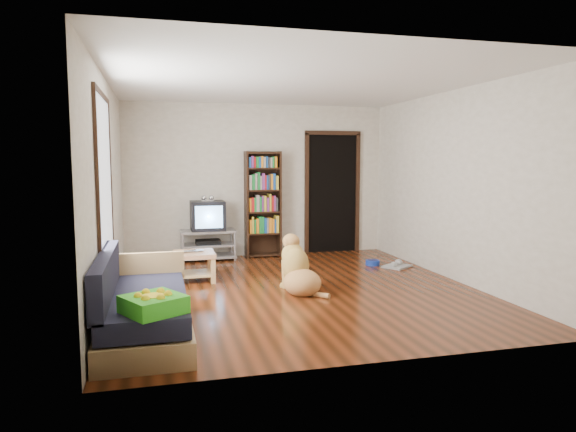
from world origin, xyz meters
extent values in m
plane|color=#5D2610|center=(0.00, 0.00, 0.00)|extent=(5.00, 5.00, 0.00)
plane|color=white|center=(0.00, 0.00, 2.60)|extent=(5.00, 5.00, 0.00)
plane|color=beige|center=(0.00, 2.50, 1.30)|extent=(4.50, 0.00, 4.50)
plane|color=beige|center=(0.00, -2.50, 1.30)|extent=(4.50, 0.00, 4.50)
plane|color=beige|center=(-2.25, 0.00, 1.30)|extent=(0.00, 5.00, 5.00)
plane|color=beige|center=(2.25, 0.00, 1.30)|extent=(0.00, 5.00, 5.00)
cube|color=green|center=(-1.75, -2.06, 0.49)|extent=(0.58, 0.58, 0.14)
imported|color=silver|center=(-1.23, 0.76, 0.41)|extent=(0.31, 0.23, 0.02)
cylinder|color=#16329C|center=(1.57, 1.16, 0.04)|extent=(0.22, 0.22, 0.08)
cube|color=#A1A1A1|center=(1.87, 0.91, 0.01)|extent=(0.51, 0.49, 0.03)
cube|color=white|center=(-2.23, -0.50, 1.50)|extent=(0.02, 1.30, 1.60)
cube|color=black|center=(-2.23, -0.50, 2.32)|extent=(0.03, 1.42, 0.06)
cube|color=black|center=(-2.23, -0.50, 0.68)|extent=(0.03, 1.42, 0.06)
cube|color=black|center=(-2.23, -1.20, 1.50)|extent=(0.03, 0.06, 1.70)
cube|color=black|center=(-2.23, 0.20, 1.50)|extent=(0.03, 0.06, 1.70)
cube|color=black|center=(1.35, 2.48, 1.05)|extent=(0.90, 0.02, 2.10)
cube|color=black|center=(0.87, 2.47, 1.05)|extent=(0.07, 0.05, 2.14)
cube|color=black|center=(1.83, 2.47, 1.05)|extent=(0.07, 0.05, 2.14)
cube|color=black|center=(1.35, 2.47, 2.13)|extent=(1.03, 0.05, 0.07)
cube|color=#99999E|center=(-0.90, 2.25, 0.48)|extent=(0.90, 0.45, 0.04)
cube|color=#99999E|center=(-0.90, 2.25, 0.25)|extent=(0.86, 0.42, 0.03)
cube|color=#99999E|center=(-0.90, 2.25, 0.06)|extent=(0.90, 0.45, 0.04)
cylinder|color=#99999E|center=(-1.32, 2.05, 0.25)|extent=(0.04, 0.04, 0.50)
cylinder|color=#99999E|center=(-0.48, 2.05, 0.25)|extent=(0.04, 0.04, 0.50)
cylinder|color=#99999E|center=(-1.32, 2.45, 0.25)|extent=(0.04, 0.04, 0.50)
cylinder|color=#99999E|center=(-0.48, 2.45, 0.25)|extent=(0.04, 0.04, 0.50)
cube|color=black|center=(-0.90, 2.25, 0.30)|extent=(0.40, 0.30, 0.07)
cube|color=black|center=(-0.90, 2.25, 0.74)|extent=(0.55, 0.48, 0.48)
cube|color=black|center=(-0.90, 2.45, 0.74)|extent=(0.40, 0.14, 0.36)
cube|color=#8CBFF2|center=(-0.90, 2.00, 0.74)|extent=(0.44, 0.02, 0.36)
cube|color=silver|center=(-0.90, 2.20, 0.99)|extent=(0.20, 0.07, 0.02)
sphere|color=silver|center=(-0.96, 2.20, 1.04)|extent=(0.09, 0.09, 0.09)
sphere|color=silver|center=(-0.84, 2.20, 1.04)|extent=(0.09, 0.09, 0.09)
cube|color=black|center=(-0.23, 2.34, 0.90)|extent=(0.03, 0.30, 1.80)
cube|color=black|center=(0.34, 2.34, 0.90)|extent=(0.03, 0.30, 1.80)
cube|color=black|center=(0.05, 2.48, 0.90)|extent=(0.60, 0.02, 1.80)
cube|color=black|center=(0.05, 2.34, 0.03)|extent=(0.56, 0.28, 0.02)
cube|color=black|center=(0.05, 2.34, 0.40)|extent=(0.56, 0.28, 0.03)
cube|color=black|center=(0.05, 2.34, 0.77)|extent=(0.56, 0.28, 0.02)
cube|color=black|center=(0.05, 2.34, 1.14)|extent=(0.56, 0.28, 0.02)
cube|color=black|center=(0.05, 2.34, 1.51)|extent=(0.56, 0.28, 0.02)
cube|color=black|center=(0.05, 2.34, 1.77)|extent=(0.56, 0.28, 0.02)
cube|color=tan|center=(-1.83, -1.40, 0.11)|extent=(0.80, 1.80, 0.22)
cube|color=#1E1E2D|center=(-1.83, -1.40, 0.33)|extent=(0.74, 1.74, 0.18)
cube|color=#1E1E2D|center=(-2.17, -1.40, 0.60)|extent=(0.12, 1.74, 0.40)
cube|color=tan|center=(-1.83, -0.54, 0.50)|extent=(0.80, 0.06, 0.30)
cube|color=tan|center=(-1.23, 0.79, 0.37)|extent=(0.55, 0.55, 0.06)
cube|color=tan|center=(-1.23, 0.79, 0.10)|extent=(0.45, 0.45, 0.03)
cube|color=tan|center=(-1.47, 0.55, 0.17)|extent=(0.06, 0.06, 0.34)
cube|color=tan|center=(-1.00, 0.55, 0.17)|extent=(0.06, 0.06, 0.34)
cube|color=tan|center=(-1.47, 1.02, 0.17)|extent=(0.06, 0.06, 0.34)
cube|color=tan|center=(-1.00, 1.02, 0.17)|extent=(0.06, 0.06, 0.34)
ellipsoid|color=#C1804A|center=(0.01, -0.26, 0.14)|extent=(0.55, 0.58, 0.34)
ellipsoid|color=tan|center=(-0.02, -0.08, 0.33)|extent=(0.39, 0.42, 0.45)
ellipsoid|color=#D7B752|center=(-0.04, 0.00, 0.44)|extent=(0.34, 0.31, 0.32)
ellipsoid|color=tan|center=(-0.05, 0.06, 0.61)|extent=(0.25, 0.27, 0.20)
ellipsoid|color=tan|center=(-0.07, 0.17, 0.59)|extent=(0.12, 0.19, 0.08)
sphere|color=black|center=(-0.09, 0.25, 0.59)|extent=(0.04, 0.04, 0.04)
ellipsoid|color=tan|center=(-0.12, 0.01, 0.60)|extent=(0.06, 0.08, 0.14)
ellipsoid|color=tan|center=(0.03, 0.04, 0.60)|extent=(0.06, 0.08, 0.14)
cylinder|color=gold|center=(-0.13, 0.08, 0.18)|extent=(0.09, 0.12, 0.37)
cylinder|color=tan|center=(0.01, 0.11, 0.18)|extent=(0.09, 0.12, 0.37)
sphere|color=tan|center=(-0.14, 0.13, 0.02)|extent=(0.10, 0.10, 0.10)
sphere|color=#C7804C|center=(0.00, 0.15, 0.02)|extent=(0.10, 0.10, 0.10)
cylinder|color=tan|center=(0.16, -0.44, 0.03)|extent=(0.26, 0.29, 0.08)
camera|label=1|loc=(-1.70, -6.23, 1.64)|focal=32.00mm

